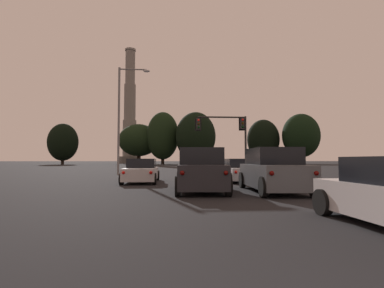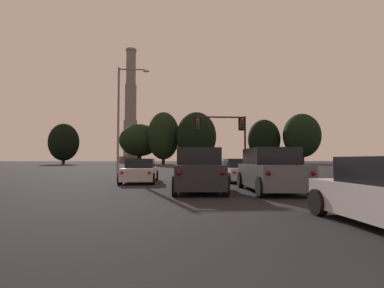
{
  "view_description": "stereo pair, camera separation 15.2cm",
  "coord_description": "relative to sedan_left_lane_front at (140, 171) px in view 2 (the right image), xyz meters",
  "views": [
    {
      "loc": [
        -1.39,
        -1.1,
        1.36
      ],
      "look_at": [
        1.4,
        38.58,
        3.46
      ],
      "focal_mm": 28.0,
      "sensor_mm": 36.0,
      "label": 1
    },
    {
      "loc": [
        -1.24,
        -1.11,
        1.36
      ],
      "look_at": [
        1.4,
        38.58,
        3.46
      ],
      "focal_mm": 28.0,
      "sensor_mm": 36.0,
      "label": 2
    }
  ],
  "objects": [
    {
      "name": "suv_right_lane_second",
      "position": [
        6.12,
        -5.85,
        0.23
      ],
      "size": [
        2.28,
        4.97,
        1.86
      ],
      "rotation": [
        0.0,
        0.0,
        -0.04
      ],
      "color": "#4C4F54",
      "rests_on": "ground_plane"
    },
    {
      "name": "treeline_far_left",
      "position": [
        43.89,
        75.63,
        8.54
      ],
      "size": [
        12.11,
        10.9,
        16.33
      ],
      "color": "black",
      "rests_on": "ground_plane"
    },
    {
      "name": "treeline_center_right",
      "position": [
        32.87,
        80.4,
        7.52
      ],
      "size": [
        10.88,
        9.79,
        14.95
      ],
      "color": "black",
      "rests_on": "ground_plane"
    },
    {
      "name": "treeline_right_mid",
      "position": [
        -29.87,
        71.53,
        5.86
      ],
      "size": [
        8.71,
        7.84,
        12.02
      ],
      "color": "black",
      "rests_on": "ground_plane"
    },
    {
      "name": "smokestack",
      "position": [
        -13.51,
        92.76,
        16.13
      ],
      "size": [
        7.83,
        7.83,
        42.71
      ],
      "color": "slate",
      "rests_on": "ground_plane"
    },
    {
      "name": "sedan_left_lane_front",
      "position": [
        0.0,
        0.0,
        0.0
      ],
      "size": [
        1.99,
        4.71,
        1.43
      ],
      "rotation": [
        0.0,
        0.0,
        -0.0
      ],
      "color": "silver",
      "rests_on": "ground_plane"
    },
    {
      "name": "treeline_center_left",
      "position": [
        -0.8,
        74.94,
        8.18
      ],
      "size": [
        9.94,
        8.95,
        16.29
      ],
      "color": "black",
      "rests_on": "ground_plane"
    },
    {
      "name": "suv_center_lane_second",
      "position": [
        3.05,
        -5.33,
        0.23
      ],
      "size": [
        2.28,
        4.97,
        1.86
      ],
      "rotation": [
        0.0,
        0.0,
        -0.04
      ],
      "color": "#232328",
      "rests_on": "ground_plane"
    },
    {
      "name": "treeline_far_right",
      "position": [
        9.11,
        70.21,
        7.61
      ],
      "size": [
        11.91,
        10.72,
        15.62
      ],
      "color": "black",
      "rests_on": "ground_plane"
    },
    {
      "name": "street_lamp",
      "position": [
        -2.66,
        9.44,
        5.29
      ],
      "size": [
        2.93,
        0.36,
        9.95
      ],
      "color": "slate",
      "rests_on": "ground_plane"
    },
    {
      "name": "traffic_light_overhead_right",
      "position": [
        7.01,
        8.51,
        3.41
      ],
      "size": [
        4.83,
        0.5,
        5.35
      ],
      "color": "black",
      "rests_on": "ground_plane"
    },
    {
      "name": "sedan_right_lane_front",
      "position": [
        6.12,
        0.27,
        0.0
      ],
      "size": [
        2.09,
        4.75,
        1.43
      ],
      "rotation": [
        0.0,
        0.0,
        -0.03
      ],
      "color": "silver",
      "rests_on": "ground_plane"
    },
    {
      "name": "treeline_left_mid",
      "position": [
        -8.6,
        78.95,
        7.0
      ],
      "size": [
        13.02,
        11.72,
        12.88
      ],
      "color": "black",
      "rests_on": "ground_plane"
    }
  ]
}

